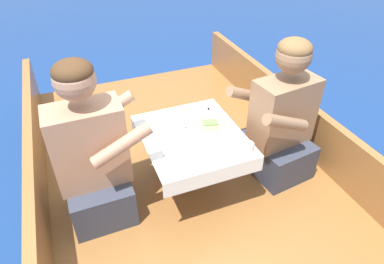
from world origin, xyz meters
TOP-DOWN VIEW (x-y plane):
  - ground_plane at (0.00, 0.00)m, footprint 60.00×60.00m
  - boat_deck at (0.00, 0.00)m, footprint 1.97×3.27m
  - gunwale_port at (-0.96, 0.00)m, footprint 0.06×3.27m
  - gunwale_starboard at (0.96, 0.00)m, footprint 0.06×3.27m
  - cockpit_table at (0.00, -0.07)m, footprint 0.60×0.69m
  - person_port at (-0.60, -0.06)m, footprint 0.53×0.44m
  - person_starboard at (0.60, -0.14)m, footprint 0.56×0.49m
  - plate_sandwich at (0.13, -0.06)m, footprint 0.17×0.17m
  - plate_bread at (-0.09, -0.15)m, footprint 0.20×0.20m
  - sandwich at (0.13, -0.06)m, footprint 0.13×0.10m
  - bowl_port_near at (-0.08, 0.13)m, footprint 0.12×0.12m
  - bowl_starboard_near at (0.14, -0.24)m, footprint 0.11×0.11m
  - bowl_center_far at (0.08, 0.10)m, footprint 0.14×0.14m
  - coffee_cup_port at (0.04, -0.32)m, footprint 0.11×0.08m
  - coffee_cup_starboard at (-0.12, -0.33)m, footprint 0.10×0.08m
  - tin_can at (0.24, -0.34)m, footprint 0.07×0.07m
  - utensil_spoon_starboard at (-0.02, 0.23)m, footprint 0.16×0.08m
  - utensil_fork_starboard at (0.21, 0.11)m, footprint 0.03×0.17m
  - utensil_spoon_port at (-0.18, 0.08)m, footprint 0.17×0.03m
  - utensil_knife_port at (-0.04, -0.02)m, footprint 0.15×0.10m
  - utensil_spoon_center at (-0.05, 0.06)m, footprint 0.10×0.15m
  - utensil_knife_starboard at (-0.23, -0.21)m, footprint 0.16×0.09m

SIDE VIEW (x-z plane):
  - ground_plane at x=0.00m, z-range 0.00..0.00m
  - boat_deck at x=0.00m, z-range 0.00..0.27m
  - gunwale_port at x=-0.96m, z-range 0.27..0.64m
  - gunwale_starboard at x=0.96m, z-range 0.27..0.64m
  - cockpit_table at x=0.00m, z-range 0.43..0.85m
  - person_starboard at x=0.60m, z-range 0.17..1.15m
  - person_port at x=-0.60m, z-range 0.17..1.18m
  - utensil_knife_port at x=-0.04m, z-range 0.69..0.69m
  - utensil_knife_starboard at x=-0.23m, z-range 0.69..0.69m
  - utensil_fork_starboard at x=0.21m, z-range 0.69..0.69m
  - utensil_spoon_starboard at x=-0.02m, z-range 0.68..0.69m
  - utensil_spoon_port at x=-0.18m, z-range 0.68..0.69m
  - utensil_spoon_center at x=-0.05m, z-range 0.68..0.69m
  - plate_sandwich at x=0.13m, z-range 0.69..0.70m
  - plate_bread at x=-0.09m, z-range 0.69..0.70m
  - bowl_port_near at x=-0.08m, z-range 0.69..0.73m
  - bowl_center_far at x=0.08m, z-range 0.69..0.73m
  - bowl_starboard_near at x=0.14m, z-range 0.69..0.73m
  - tin_can at x=0.24m, z-range 0.69..0.74m
  - coffee_cup_port at x=0.04m, z-range 0.69..0.74m
  - sandwich at x=0.13m, z-range 0.69..0.74m
  - coffee_cup_starboard at x=-0.12m, z-range 0.69..0.75m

